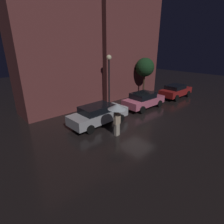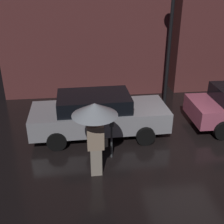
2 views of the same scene
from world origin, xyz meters
name	(u,v)px [view 1 (image 1 of 2)]	position (x,y,z in m)	size (l,w,h in m)	color
ground_plane	(138,120)	(0.00, 0.00, 0.00)	(60.00, 60.00, 0.00)	black
building_facade_left	(58,56)	(-3.14, 6.50, 4.74)	(7.35, 3.00, 9.47)	brown
building_facade_right	(126,48)	(5.19, 6.50, 5.40)	(8.32, 3.00, 10.79)	brown
parked_car_silver	(98,114)	(-2.84, 1.47, 0.78)	(4.68, 1.96, 1.50)	#B7B7BF
parked_car_pink	(144,100)	(2.61, 1.53, 0.79)	(4.26, 2.01, 1.50)	#DB6684
parked_car_red	(176,91)	(8.19, 1.35, 0.79)	(4.30, 1.98, 1.46)	maroon
pedestrian_with_umbrella	(117,110)	(-3.06, -0.77, 1.76)	(1.19, 1.19, 2.17)	beige
parking_meter	(115,119)	(-2.55, -0.01, 0.80)	(0.12, 0.10, 1.30)	#4C5154
street_lamp_near	(109,71)	(0.18, 3.69, 3.49)	(0.46, 0.46, 4.85)	black
street_tree	(145,67)	(5.83, 4.10, 3.32)	(2.06, 2.06, 4.38)	#473323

